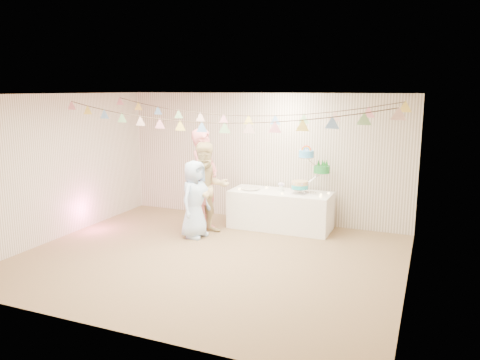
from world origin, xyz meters
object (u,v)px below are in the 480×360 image
at_px(cake_stand, 310,171).
at_px(person_adult_b, 207,188).
at_px(person_child, 195,199).
at_px(person_adult_a, 204,180).
at_px(table, 280,210).

bearing_deg(cake_stand, person_adult_b, -153.20).
xyz_separation_m(person_adult_b, person_child, (-0.11, -0.30, -0.15)).
height_order(person_adult_a, person_adult_b, person_adult_a).
xyz_separation_m(table, person_child, (-1.27, -1.12, 0.34)).
relative_size(table, cake_stand, 2.31).
distance_m(person_adult_a, person_child, 0.52).
bearing_deg(person_adult_a, person_child, -178.21).
bearing_deg(person_child, person_adult_a, 11.18).
xyz_separation_m(cake_stand, person_adult_b, (-1.72, -0.87, -0.31)).
distance_m(cake_stand, person_child, 2.21).
bearing_deg(cake_stand, table, -174.81).
xyz_separation_m(person_adult_a, person_child, (0.03, -0.44, -0.27)).
bearing_deg(table, person_adult_a, -152.61).
bearing_deg(person_adult_b, person_adult_a, 88.25).
height_order(person_adult_b, person_child, person_adult_b).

